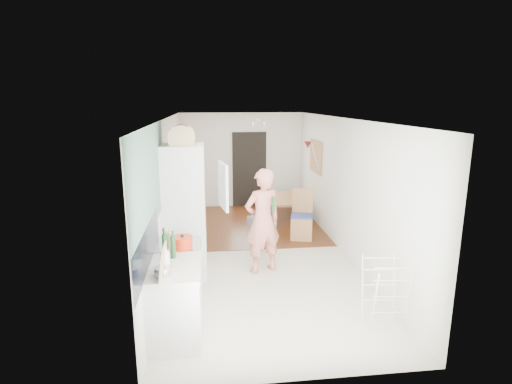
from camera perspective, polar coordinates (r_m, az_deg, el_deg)
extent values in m
cube|color=beige|center=(7.57, 0.25, -8.82)|extent=(3.20, 7.00, 0.01)
cube|color=brown|center=(9.30, -1.14, -4.57)|extent=(3.20, 3.30, 0.01)
cube|color=slate|center=(5.12, -14.86, 1.74)|extent=(0.02, 3.00, 1.30)
cube|color=black|center=(4.78, -15.21, -7.81)|extent=(0.02, 1.90, 0.50)
cube|color=black|center=(10.66, -0.95, 3.20)|extent=(0.90, 0.04, 2.00)
cube|color=silver|center=(5.04, -11.39, -15.45)|extent=(0.60, 0.90, 0.86)
cube|color=beige|center=(4.84, -11.64, -10.65)|extent=(0.62, 0.92, 0.06)
cube|color=silver|center=(5.71, -10.81, -11.79)|extent=(0.60, 0.60, 0.88)
cube|color=#B0B0B2|center=(5.53, -11.01, -7.46)|extent=(0.60, 0.60, 0.04)
cube|color=silver|center=(6.45, -10.18, -2.84)|extent=(0.66, 0.66, 2.15)
cube|color=silver|center=(6.03, -4.73, 0.88)|extent=(0.14, 0.56, 0.70)
cube|color=white|center=(6.32, -7.54, 1.37)|extent=(0.02, 0.52, 0.66)
cube|color=tan|center=(9.29, 8.57, 5.04)|extent=(0.03, 0.90, 0.70)
cube|color=#AF824F|center=(9.28, 8.48, 5.04)|extent=(0.00, 0.94, 0.74)
cone|color=maroon|center=(9.88, 7.40, 6.71)|extent=(0.18, 0.18, 0.16)
imported|color=#D67967|center=(6.51, 0.95, -2.86)|extent=(0.88, 0.73, 2.07)
imported|color=#AF824F|center=(9.78, 4.62, -2.46)|extent=(0.83, 1.29, 0.43)
cube|color=slate|center=(7.79, 0.81, -4.25)|extent=(0.56, 0.56, 0.19)
cylinder|color=red|center=(5.33, -10.49, -7.12)|extent=(0.29, 0.29, 0.16)
cylinder|color=#B0B0B2|center=(4.60, -13.16, -10.97)|extent=(0.20, 0.20, 0.09)
cylinder|color=#1A441E|center=(6.36, 2.46, -1.82)|extent=(0.06, 0.06, 0.26)
cylinder|color=#1A441E|center=(5.02, -11.75, -7.71)|extent=(0.08, 0.08, 0.28)
cylinder|color=#1A441E|center=(5.04, -12.87, -7.54)|extent=(0.08, 0.08, 0.30)
cylinder|color=silver|center=(4.67, -12.83, -9.63)|extent=(0.12, 0.12, 0.24)
cylinder|color=#DCAF7C|center=(5.29, -12.83, -6.87)|extent=(0.07, 0.07, 0.24)
cylinder|color=#DCAF7C|center=(5.29, -12.15, -7.11)|extent=(0.06, 0.06, 0.20)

